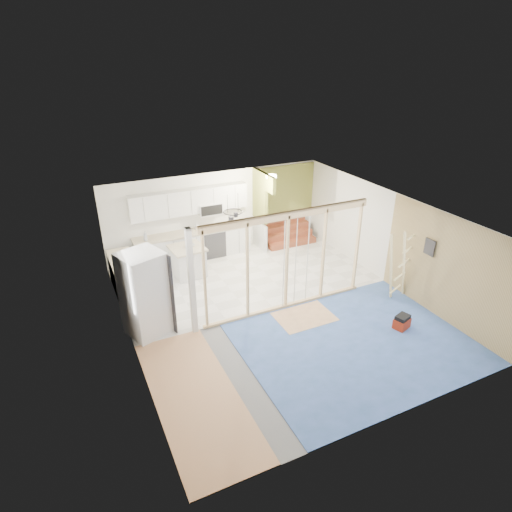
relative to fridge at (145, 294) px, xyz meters
name	(u,v)px	position (x,y,z in m)	size (l,w,h in m)	color
room	(276,264)	(3.05, -0.45, 0.29)	(7.01, 8.01, 2.61)	slate
floor_overlays	(276,308)	(3.13, -0.39, -1.00)	(7.00, 8.00, 0.03)	silver
stud_frame	(267,255)	(2.81, -0.45, 0.58)	(4.66, 0.14, 2.60)	beige
base_cabinets	(175,254)	(1.45, 2.91, -0.54)	(4.45, 2.24, 0.93)	silver
upper_cabinets	(192,202)	(2.21, 3.37, 0.81)	(3.60, 0.41, 0.85)	silver
green_partition	(279,217)	(5.10, 3.21, -0.06)	(2.25, 1.51, 2.60)	olive
pot_rack	(233,214)	(2.75, 1.44, 0.99)	(0.52, 0.52, 0.72)	black
sheathing_panel	(448,270)	(6.53, -2.45, 0.29)	(0.02, 4.00, 2.60)	tan
electrical_panel	(430,247)	(6.48, -1.85, 0.64)	(0.04, 0.30, 0.40)	#343439
ceiling_light	(271,176)	(4.45, 2.55, 1.53)	(0.32, 0.32, 0.08)	#FFEABF
fridge	(145,294)	(0.00, 0.00, 0.00)	(1.12, 1.09, 2.02)	silver
island	(188,262)	(1.65, 2.25, -0.56)	(0.99, 0.99, 0.90)	silver
bowl	(190,246)	(1.75, 2.25, -0.08)	(0.25, 0.25, 0.06)	beige
soap_bottle_a	(145,236)	(0.70, 3.16, 0.07)	(0.11, 0.11, 0.29)	#9DA2AF
soap_bottle_b	(197,226)	(2.32, 3.36, 0.03)	(0.09, 0.10, 0.21)	white
toolbox	(402,322)	(5.38, -2.42, -0.84)	(0.44, 0.38, 0.35)	maroon
ladder	(399,265)	(6.17, -1.29, -0.03)	(1.02, 0.15, 1.91)	beige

